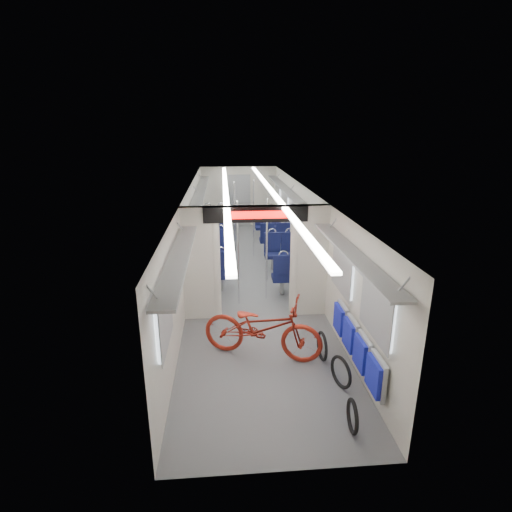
{
  "coord_description": "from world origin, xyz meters",
  "views": [
    {
      "loc": [
        -0.62,
        -9.52,
        3.73
      ],
      "look_at": [
        0.07,
        -1.33,
        1.07
      ],
      "focal_mm": 28.0,
      "sensor_mm": 36.0,
      "label": 1
    }
  ],
  "objects_px": {
    "bicycle": "(262,327)",
    "seat_bay_far_left": "(214,226)",
    "bike_hoop_c": "(322,347)",
    "bike_hoop_b": "(341,373)",
    "seat_bay_near_right": "(286,260)",
    "stanchion_near_right": "(267,250)",
    "bike_hoop_a": "(352,418)",
    "seat_bay_far_right": "(271,229)",
    "stanchion_far_right": "(253,219)",
    "seat_bay_near_left": "(212,257)",
    "flip_bench": "(356,344)",
    "stanchion_far_left": "(235,222)",
    "stanchion_near_left": "(238,254)"
  },
  "relations": [
    {
      "from": "seat_bay_far_right",
      "to": "stanchion_far_left",
      "type": "bearing_deg",
      "value": -128.48
    },
    {
      "from": "seat_bay_near_right",
      "to": "stanchion_near_right",
      "type": "relative_size",
      "value": 0.92
    },
    {
      "from": "flip_bench",
      "to": "stanchion_far_right",
      "type": "height_order",
      "value": "stanchion_far_right"
    },
    {
      "from": "bike_hoop_a",
      "to": "seat_bay_far_right",
      "type": "bearing_deg",
      "value": 90.14
    },
    {
      "from": "stanchion_far_left",
      "to": "seat_bay_near_left",
      "type": "bearing_deg",
      "value": -116.38
    },
    {
      "from": "seat_bay_near_left",
      "to": "seat_bay_far_right",
      "type": "distance_m",
      "value": 3.4
    },
    {
      "from": "bicycle",
      "to": "stanchion_near_right",
      "type": "distance_m",
      "value": 2.5
    },
    {
      "from": "seat_bay_near_right",
      "to": "flip_bench",
      "type": "bearing_deg",
      "value": -84.29
    },
    {
      "from": "flip_bench",
      "to": "stanchion_far_right",
      "type": "xyz_separation_m",
      "value": [
        -1.09,
        6.25,
        0.57
      ]
    },
    {
      "from": "seat_bay_far_left",
      "to": "stanchion_far_left",
      "type": "xyz_separation_m",
      "value": [
        0.64,
        -1.96,
        0.58
      ]
    },
    {
      "from": "bike_hoop_c",
      "to": "bike_hoop_b",
      "type": "bearing_deg",
      "value": -82.37
    },
    {
      "from": "flip_bench",
      "to": "seat_bay_far_right",
      "type": "height_order",
      "value": "seat_bay_far_right"
    },
    {
      "from": "flip_bench",
      "to": "seat_bay_near_left",
      "type": "xyz_separation_m",
      "value": [
        -2.29,
        4.55,
        -0.02
      ]
    },
    {
      "from": "bike_hoop_b",
      "to": "seat_bay_far_left",
      "type": "relative_size",
      "value": 0.22
    },
    {
      "from": "seat_bay_near_left",
      "to": "stanchion_far_left",
      "type": "height_order",
      "value": "stanchion_far_left"
    },
    {
      "from": "seat_bay_near_left",
      "to": "seat_bay_near_right",
      "type": "distance_m",
      "value": 1.9
    },
    {
      "from": "seat_bay_far_left",
      "to": "stanchion_near_left",
      "type": "relative_size",
      "value": 1.01
    },
    {
      "from": "bike_hoop_b",
      "to": "stanchion_near_left",
      "type": "bearing_deg",
      "value": 114.18
    },
    {
      "from": "bicycle",
      "to": "seat_bay_far_left",
      "type": "distance_m",
      "value": 7.14
    },
    {
      "from": "bike_hoop_c",
      "to": "stanchion_far_right",
      "type": "xyz_separation_m",
      "value": [
        -0.71,
        5.73,
        0.92
      ]
    },
    {
      "from": "bike_hoop_b",
      "to": "seat_bay_near_right",
      "type": "height_order",
      "value": "seat_bay_near_right"
    },
    {
      "from": "stanchion_near_right",
      "to": "flip_bench",
      "type": "bearing_deg",
      "value": -71.57
    },
    {
      "from": "bike_hoop_b",
      "to": "stanchion_far_left",
      "type": "xyz_separation_m",
      "value": [
        -1.36,
        6.08,
        0.92
      ]
    },
    {
      "from": "flip_bench",
      "to": "stanchion_near_right",
      "type": "xyz_separation_m",
      "value": [
        -1.04,
        3.12,
        0.57
      ]
    },
    {
      "from": "bike_hoop_c",
      "to": "seat_bay_far_right",
      "type": "xyz_separation_m",
      "value": [
        -0.04,
        6.87,
        0.31
      ]
    },
    {
      "from": "stanchion_near_right",
      "to": "stanchion_far_left",
      "type": "xyz_separation_m",
      "value": [
        -0.61,
        2.73,
        0.0
      ]
    },
    {
      "from": "stanchion_near_right",
      "to": "stanchion_far_right",
      "type": "distance_m",
      "value": 3.13
    },
    {
      "from": "stanchion_near_left",
      "to": "stanchion_far_left",
      "type": "height_order",
      "value": "same"
    },
    {
      "from": "seat_bay_near_right",
      "to": "seat_bay_far_right",
      "type": "bearing_deg",
      "value": 90.0
    },
    {
      "from": "seat_bay_near_left",
      "to": "seat_bay_far_left",
      "type": "relative_size",
      "value": 0.96
    },
    {
      "from": "bike_hoop_b",
      "to": "seat_bay_far_right",
      "type": "height_order",
      "value": "seat_bay_far_right"
    },
    {
      "from": "seat_bay_far_right",
      "to": "stanchion_near_right",
      "type": "height_order",
      "value": "stanchion_near_right"
    },
    {
      "from": "bike_hoop_c",
      "to": "seat_bay_near_right",
      "type": "distance_m",
      "value": 3.68
    },
    {
      "from": "stanchion_near_right",
      "to": "stanchion_far_left",
      "type": "height_order",
      "value": "same"
    },
    {
      "from": "seat_bay_far_right",
      "to": "stanchion_far_right",
      "type": "distance_m",
      "value": 1.46
    },
    {
      "from": "flip_bench",
      "to": "stanchion_near_left",
      "type": "height_order",
      "value": "stanchion_near_left"
    },
    {
      "from": "bike_hoop_a",
      "to": "seat_bay_near_right",
      "type": "bearing_deg",
      "value": 90.22
    },
    {
      "from": "bike_hoop_b",
      "to": "seat_bay_far_left",
      "type": "bearing_deg",
      "value": 104.03
    },
    {
      "from": "seat_bay_far_right",
      "to": "stanchion_near_right",
      "type": "relative_size",
      "value": 0.88
    },
    {
      "from": "seat_bay_near_right",
      "to": "stanchion_near_left",
      "type": "height_order",
      "value": "stanchion_near_left"
    },
    {
      "from": "seat_bay_near_left",
      "to": "stanchion_far_left",
      "type": "xyz_separation_m",
      "value": [
        0.64,
        1.3,
        0.59
      ]
    },
    {
      "from": "stanchion_near_right",
      "to": "stanchion_far_right",
      "type": "xyz_separation_m",
      "value": [
        -0.05,
        3.13,
        0.0
      ]
    },
    {
      "from": "flip_bench",
      "to": "bike_hoop_b",
      "type": "relative_size",
      "value": 4.23
    },
    {
      "from": "seat_bay_far_left",
      "to": "seat_bay_far_right",
      "type": "xyz_separation_m",
      "value": [
        1.87,
        -0.41,
        -0.04
      ]
    },
    {
      "from": "bike_hoop_b",
      "to": "seat_bay_near_left",
      "type": "distance_m",
      "value": 5.19
    },
    {
      "from": "stanchion_near_left",
      "to": "seat_bay_far_right",
      "type": "bearing_deg",
      "value": 74.44
    },
    {
      "from": "bicycle",
      "to": "stanchion_near_left",
      "type": "height_order",
      "value": "stanchion_near_left"
    },
    {
      "from": "stanchion_near_left",
      "to": "stanchion_near_right",
      "type": "height_order",
      "value": "same"
    },
    {
      "from": "bike_hoop_a",
      "to": "bike_hoop_b",
      "type": "xyz_separation_m",
      "value": [
        0.12,
        0.92,
        0.02
      ]
    },
    {
      "from": "bike_hoop_c",
      "to": "seat_bay_far_left",
      "type": "height_order",
      "value": "seat_bay_far_left"
    }
  ]
}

